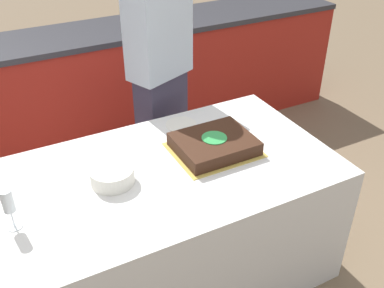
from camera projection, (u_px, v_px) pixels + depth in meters
The scene contains 8 objects.
ground_plane at pixel (170, 272), 2.55m from camera, with size 14.00×14.00×0.00m, color #7A664C.
back_counter at pixel (83, 92), 3.45m from camera, with size 4.40×0.58×0.92m.
dining_table at pixel (168, 225), 2.36m from camera, with size 1.66×0.94×0.72m.
cake at pixel (214, 144), 2.28m from camera, with size 0.42×0.36×0.08m.
plate_stack at pixel (112, 176), 2.05m from camera, with size 0.20×0.20×0.08m.
wine_glass at pixel (8, 203), 1.76m from camera, with size 0.06×0.06×0.19m.
side_plate_near_cake at pixel (181, 124), 2.52m from camera, with size 0.17×0.17×0.00m.
person_cutting_cake at pixel (160, 79), 2.72m from camera, with size 0.43×0.33×1.63m.
Camera 1 is at (-0.70, -1.61, 2.00)m, focal length 42.00 mm.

